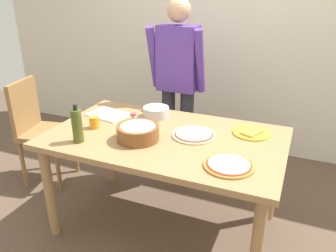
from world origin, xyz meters
name	(u,v)px	position (x,y,z in m)	size (l,w,h in m)	color
ground	(165,225)	(0.00, 0.00, 0.00)	(8.00, 8.00, 0.00)	brown
wall_back	(226,27)	(0.00, 1.60, 1.30)	(5.60, 0.10, 2.60)	silver
dining_table	(165,147)	(0.00, 0.00, 0.67)	(1.60, 0.96, 0.76)	#A37A4C
person_cook	(178,80)	(-0.20, 0.76, 0.94)	(0.49, 0.25, 1.62)	#2D2D38
chair_wooden_left	(38,126)	(-1.32, 0.19, 0.54)	(0.47, 0.47, 0.95)	olive
pizza_raw_on_board	(194,135)	(0.18, 0.07, 0.77)	(0.30, 0.30, 0.02)	beige
pizza_cooked_on_tray	(229,165)	(0.50, -0.25, 0.77)	(0.29, 0.29, 0.02)	#C67A33
plate_with_slice	(252,133)	(0.54, 0.25, 0.77)	(0.26, 0.26, 0.02)	gold
popcorn_bowl	(138,131)	(-0.14, -0.13, 0.82)	(0.28, 0.28, 0.11)	brown
mixing_bowl_steel	(156,112)	(-0.20, 0.29, 0.80)	(0.20, 0.20, 0.08)	#B7B7BC
olive_oil_bottle	(77,126)	(-0.48, -0.31, 0.87)	(0.07, 0.07, 0.26)	#47561E
cup_orange	(94,122)	(-0.52, -0.08, 0.80)	(0.07, 0.07, 0.09)	orange
salt_shaker	(133,120)	(-0.27, 0.05, 0.81)	(0.04, 0.04, 0.11)	white
cutting_board_white	(109,114)	(-0.56, 0.18, 0.77)	(0.30, 0.22, 0.01)	white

